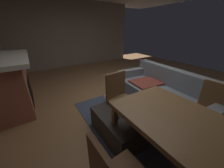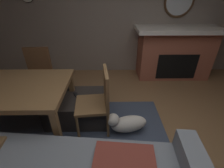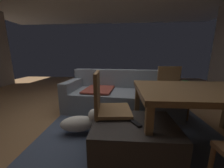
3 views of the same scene
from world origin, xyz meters
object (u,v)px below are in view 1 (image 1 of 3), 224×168
at_px(tv_remote, 120,115).
at_px(ottoman_coffee_table, 120,124).
at_px(dining_table, 181,126).
at_px(dining_chair_north, 211,110).
at_px(dining_chair_west, 119,95).
at_px(small_dog, 113,100).
at_px(couch, 163,94).
at_px(fireplace, 12,83).

bearing_deg(tv_remote, ottoman_coffee_table, 78.35).
bearing_deg(tv_remote, dining_table, -12.39).
bearing_deg(ottoman_coffee_table, dining_table, 15.75).
distance_m(dining_chair_north, dining_chair_west, 1.43).
height_order(dining_table, dining_chair_west, dining_chair_west).
height_order(ottoman_coffee_table, dining_chair_west, dining_chair_west).
distance_m(tv_remote, small_dog, 0.85).
distance_m(couch, small_dog, 1.12).
height_order(fireplace, dining_chair_west, fireplace).
bearing_deg(dining_chair_west, dining_table, 0.45).
height_order(dining_table, dining_chair_north, dining_chair_north).
relative_size(dining_table, small_dog, 2.57).
relative_size(fireplace, dining_chair_north, 1.95).
xyz_separation_m(couch, small_dog, (-0.57, -0.96, -0.11)).
bearing_deg(dining_chair_west, ottoman_coffee_table, -32.50).
bearing_deg(tv_remote, couch, 66.65).
bearing_deg(dining_chair_west, small_dog, 163.02).
distance_m(ottoman_coffee_table, dining_chair_north, 1.39).
height_order(dining_chair_west, small_dog, dining_chair_west).
xyz_separation_m(fireplace, dining_chair_west, (1.62, 1.67, -0.05)).
xyz_separation_m(couch, tv_remote, (0.16, -1.33, 0.11)).
xyz_separation_m(dining_table, dining_chair_west, (-1.14, -0.01, -0.14)).
bearing_deg(ottoman_coffee_table, small_dog, 155.24).
xyz_separation_m(couch, dining_chair_west, (-0.19, -1.08, 0.23)).
bearing_deg(dining_table, ottoman_coffee_table, -164.25).
bearing_deg(ottoman_coffee_table, fireplace, -143.34).
distance_m(tv_remote, dining_chair_west, 0.45).
xyz_separation_m(fireplace, couch, (1.81, 2.75, -0.28)).
bearing_deg(couch, ottoman_coffee_table, -83.23).
bearing_deg(small_dog, fireplace, -124.61).
xyz_separation_m(dining_chair_west, small_dog, (-0.38, 0.12, -0.34)).
distance_m(fireplace, dining_chair_west, 2.33).
bearing_deg(dining_table, couch, 131.73).
relative_size(tv_remote, dining_chair_north, 0.17).
relative_size(ottoman_coffee_table, dining_table, 0.61).
height_order(tv_remote, dining_chair_west, dining_chair_west).
distance_m(dining_table, dining_chair_north, 0.88).
relative_size(ottoman_coffee_table, dining_chair_west, 0.99).
height_order(couch, tv_remote, couch).
distance_m(couch, dining_chair_north, 0.99).
bearing_deg(ottoman_coffee_table, tv_remote, -71.24).
distance_m(fireplace, dining_table, 3.23).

